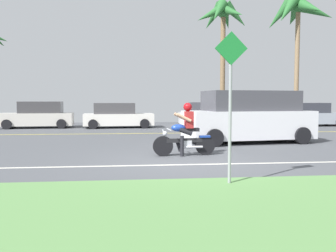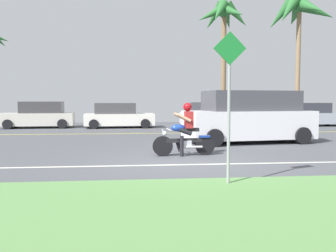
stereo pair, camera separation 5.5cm
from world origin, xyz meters
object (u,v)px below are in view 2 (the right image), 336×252
at_px(parked_car_1, 118,116).
at_px(parked_car_2, 212,115).
at_px(suv_nearby, 249,118).
at_px(motorcyclist, 185,133).
at_px(parked_car_0, 39,116).
at_px(street_sign, 229,94).
at_px(palm_tree_1, 224,20).
at_px(parked_car_3, 311,115).
at_px(palm_tree_0, 298,14).

height_order(parked_car_1, parked_car_2, parked_car_2).
bearing_deg(suv_nearby, motorcyclist, -133.72).
relative_size(parked_car_0, street_sign, 1.48).
height_order(suv_nearby, street_sign, street_sign).
relative_size(parked_car_1, parked_car_2, 0.96).
height_order(motorcyclist, palm_tree_1, palm_tree_1).
relative_size(suv_nearby, parked_car_2, 1.17).
distance_m(parked_car_0, palm_tree_1, 14.03).
xyz_separation_m(parked_car_2, palm_tree_1, (1.29, 2.23, 6.57)).
relative_size(motorcyclist, parked_car_2, 0.42).
distance_m(suv_nearby, parked_car_0, 13.24).
height_order(parked_car_0, parked_car_2, parked_car_0).
distance_m(motorcyclist, suv_nearby, 4.34).
distance_m(motorcyclist, parked_car_3, 15.32).
bearing_deg(motorcyclist, suv_nearby, 46.28).
relative_size(motorcyclist, parked_car_0, 0.44).
height_order(parked_car_1, parked_car_3, parked_car_1).
height_order(parked_car_2, palm_tree_1, palm_tree_1).
distance_m(parked_car_1, parked_car_3, 12.37).
relative_size(motorcyclist, suv_nearby, 0.36).
relative_size(parked_car_0, palm_tree_1, 0.49).
relative_size(suv_nearby, palm_tree_0, 0.57).
distance_m(parked_car_2, palm_tree_1, 7.06).
xyz_separation_m(parked_car_3, palm_tree_0, (-0.13, 1.88, 6.83)).
bearing_deg(motorcyclist, street_sign, -85.91).
relative_size(parked_car_2, parked_car_3, 1.07).
bearing_deg(parked_car_1, parked_car_0, 176.17).
xyz_separation_m(parked_car_0, parked_car_2, (10.74, 0.82, -0.02)).
xyz_separation_m(suv_nearby, palm_tree_0, (6.84, 10.39, 6.56)).
distance_m(palm_tree_0, palm_tree_1, 5.07).
bearing_deg(parked_car_0, motorcyclist, -58.63).
xyz_separation_m(suv_nearby, parked_car_2, (0.63, 9.37, -0.26)).
height_order(motorcyclist, suv_nearby, suv_nearby).
xyz_separation_m(parked_car_1, parked_car_2, (6.02, 1.14, 0.02)).
relative_size(suv_nearby, parked_car_0, 1.21).
bearing_deg(motorcyclist, parked_car_1, 101.95).
height_order(suv_nearby, parked_car_3, suv_nearby).
bearing_deg(palm_tree_1, parked_car_2, -120.08).
bearing_deg(street_sign, motorcyclist, 94.09).
xyz_separation_m(motorcyclist, street_sign, (0.28, -3.85, 1.09)).
distance_m(palm_tree_1, street_sign, 19.93).
bearing_deg(suv_nearby, parked_car_1, 123.23).
xyz_separation_m(motorcyclist, parked_car_0, (-7.12, 11.67, 0.07)).
height_order(parked_car_0, palm_tree_1, palm_tree_1).
bearing_deg(motorcyclist, palm_tree_0, 53.99).
height_order(parked_car_1, palm_tree_1, palm_tree_1).
bearing_deg(street_sign, palm_tree_1, 75.99).
distance_m(parked_car_2, street_sign, 16.72).
bearing_deg(palm_tree_1, motorcyclist, -108.44).
bearing_deg(palm_tree_1, parked_car_0, -165.76).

